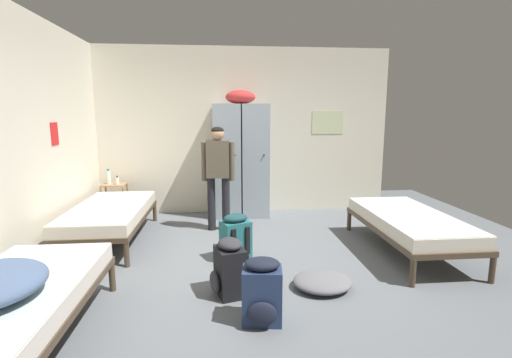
% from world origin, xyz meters
% --- Properties ---
extents(ground_plane, '(7.80, 7.80, 0.00)m').
position_xyz_m(ground_plane, '(0.00, 0.00, 0.00)').
color(ground_plane, slate).
extents(room_backdrop, '(4.99, 4.89, 2.79)m').
position_xyz_m(room_backdrop, '(-1.21, 1.24, 1.40)').
color(room_backdrop, beige).
rests_on(room_backdrop, ground_plane).
extents(locker_bank, '(0.90, 0.55, 2.07)m').
position_xyz_m(locker_bank, '(-0.07, 2.13, 0.97)').
color(locker_bank, '#8C99A3').
rests_on(locker_bank, ground_plane).
extents(shelf_unit, '(0.38, 0.30, 0.57)m').
position_xyz_m(shelf_unit, '(-2.14, 2.16, 0.35)').
color(shelf_unit, '#99704C').
rests_on(shelf_unit, ground_plane).
extents(bed_right, '(0.90, 1.90, 0.49)m').
position_xyz_m(bed_right, '(1.89, 0.24, 0.38)').
color(bed_right, '#473828').
rests_on(bed_right, ground_plane).
extents(bed_left_rear, '(0.90, 1.90, 0.49)m').
position_xyz_m(bed_left_rear, '(-1.89, 1.01, 0.38)').
color(bed_left_rear, '#473828').
rests_on(bed_left_rear, ground_plane).
extents(bed_left_front, '(0.90, 1.90, 0.49)m').
position_xyz_m(bed_left_front, '(-1.89, -1.40, 0.38)').
color(bed_left_front, '#473828').
rests_on(bed_left_front, ground_plane).
extents(person_traveler, '(0.48, 0.22, 1.51)m').
position_xyz_m(person_traveler, '(-0.44, 1.37, 0.91)').
color(person_traveler, black).
rests_on(person_traveler, ground_plane).
extents(water_bottle, '(0.06, 0.06, 0.25)m').
position_xyz_m(water_bottle, '(-2.22, 2.18, 0.68)').
color(water_bottle, silver).
rests_on(water_bottle, shelf_unit).
extents(lotion_bottle, '(0.05, 0.05, 0.14)m').
position_xyz_m(lotion_bottle, '(-2.07, 2.12, 0.63)').
color(lotion_bottle, white).
rests_on(lotion_bottle, shelf_unit).
extents(backpack_navy, '(0.35, 0.36, 0.55)m').
position_xyz_m(backpack_navy, '(-0.09, -1.17, 0.26)').
color(backpack_navy, navy).
rests_on(backpack_navy, ground_plane).
extents(backpack_teal, '(0.39, 0.40, 0.55)m').
position_xyz_m(backpack_teal, '(-0.25, 0.21, 0.26)').
color(backpack_teal, '#23666B').
rests_on(backpack_teal, ground_plane).
extents(backpack_black, '(0.39, 0.37, 0.55)m').
position_xyz_m(backpack_black, '(-0.34, -0.67, 0.26)').
color(backpack_black, black).
rests_on(backpack_black, ground_plane).
extents(clothes_pile_grey, '(0.58, 0.52, 0.14)m').
position_xyz_m(clothes_pile_grey, '(0.57, -0.63, 0.07)').
color(clothes_pile_grey, slate).
rests_on(clothes_pile_grey, ground_plane).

